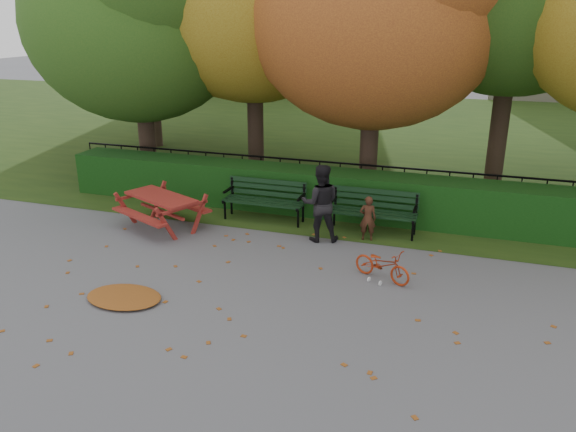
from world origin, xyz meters
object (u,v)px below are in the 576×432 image
(adult, at_px, (320,203))
(bicycle, at_px, (382,265))
(bench_left, at_px, (265,197))
(child, at_px, (368,218))
(tree_a, at_px, (142,5))
(bench_right, at_px, (374,208))
(picnic_table, at_px, (161,203))

(adult, relative_size, bicycle, 1.47)
(bicycle, bearing_deg, adult, 69.41)
(bench_left, relative_size, child, 1.95)
(tree_a, relative_size, bench_right, 4.16)
(bench_right, relative_size, picnic_table, 0.86)
(bicycle, bearing_deg, tree_a, 82.09)
(bench_left, bearing_deg, bicycle, -36.81)
(tree_a, distance_m, bicycle, 9.03)
(picnic_table, distance_m, adult, 3.38)
(picnic_table, distance_m, child, 4.31)
(bench_left, height_order, picnic_table, bench_left)
(bench_right, bearing_deg, adult, -139.23)
(bench_left, relative_size, bicycle, 1.69)
(adult, height_order, bicycle, adult)
(bench_right, relative_size, child, 1.95)
(tree_a, bearing_deg, child, -20.79)
(adult, bearing_deg, tree_a, -43.92)
(child, bearing_deg, bench_left, -20.94)
(tree_a, distance_m, bench_right, 7.69)
(adult, bearing_deg, child, -178.98)
(child, relative_size, adult, 0.59)
(tree_a, height_order, picnic_table, tree_a)
(picnic_table, bearing_deg, child, 33.71)
(child, bearing_deg, bicycle, 99.79)
(bench_left, height_order, adult, adult)
(bench_right, relative_size, bicycle, 1.69)
(child, relative_size, bicycle, 0.87)
(child, xyz_separation_m, bicycle, (0.58, -1.71, -0.18))
(bench_left, distance_m, adult, 1.70)
(bench_left, xyz_separation_m, adult, (1.47, -0.80, 0.26))
(tree_a, height_order, bench_right, tree_a)
(bench_left, relative_size, adult, 1.15)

